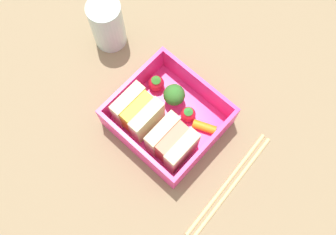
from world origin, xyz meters
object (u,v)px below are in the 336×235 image
object	(u,v)px
carrot_stick_far_left	(204,127)
sandwich_left	(172,143)
strawberry_far_left	(156,83)
drinking_glass	(107,24)
strawberry_left	(188,114)
sandwich_center_left	(138,113)
broccoli_floret	(174,95)
chopstick_pair	(229,185)

from	to	relation	value
carrot_stick_far_left	sandwich_left	bearing A→B (deg)	74.54
strawberry_far_left	drinking_glass	size ratio (longest dim) A/B	0.34
sandwich_left	strawberry_left	size ratio (longest dim) A/B	2.09
carrot_stick_far_left	drinking_glass	world-z (taller)	drinking_glass
strawberry_left	strawberry_far_left	distance (cm)	7.32
strawberry_left	sandwich_center_left	bearing A→B (deg)	45.72
broccoli_floret	drinking_glass	xyz separation A→B (cm)	(16.37, -1.61, 0.94)
chopstick_pair	sandwich_center_left	bearing A→B (deg)	5.92
sandwich_left	strawberry_far_left	distance (cm)	10.86
strawberry_left	drinking_glass	world-z (taller)	drinking_glass
strawberry_far_left	sandwich_left	bearing A→B (deg)	145.97
carrot_stick_far_left	chopstick_pair	distance (cm)	9.73
sandwich_left	strawberry_far_left	xyz separation A→B (cm)	(8.88, -6.00, -1.74)
sandwich_center_left	broccoli_floret	size ratio (longest dim) A/B	1.46
broccoli_floret	strawberry_far_left	bearing A→B (deg)	1.11
carrot_stick_far_left	drinking_glass	bearing A→B (deg)	-4.63
strawberry_far_left	chopstick_pair	bearing A→B (deg)	167.66
broccoli_floret	drinking_glass	size ratio (longest dim) A/B	0.46
carrot_stick_far_left	drinking_glass	size ratio (longest dim) A/B	0.40
sandwich_center_left	chopstick_pair	size ratio (longest dim) A/B	0.31
strawberry_left	chopstick_pair	xyz separation A→B (cm)	(-11.91, 3.73, -2.18)
strawberry_far_left	drinking_glass	world-z (taller)	drinking_glass
sandwich_left	drinking_glass	size ratio (longest dim) A/B	0.68
strawberry_left	drinking_glass	xyz separation A→B (cm)	(19.84, -2.15, 2.10)
broccoli_floret	strawberry_far_left	size ratio (longest dim) A/B	1.36
sandwich_center_left	carrot_stick_far_left	bearing A→B (deg)	-145.87
sandwich_center_left	strawberry_far_left	size ratio (longest dim) A/B	1.98
strawberry_left	strawberry_far_left	xyz separation A→B (cm)	(7.30, -0.47, 0.08)
sandwich_left	carrot_stick_far_left	size ratio (longest dim) A/B	1.68
sandwich_center_left	drinking_glass	world-z (taller)	drinking_glass
broccoli_floret	carrot_stick_far_left	bearing A→B (deg)	177.80
broccoli_floret	drinking_glass	world-z (taller)	drinking_glass
chopstick_pair	carrot_stick_far_left	bearing A→B (deg)	-24.75
drinking_glass	carrot_stick_far_left	bearing A→B (deg)	175.37
strawberry_far_left	sandwich_center_left	bearing A→B (deg)	107.66
drinking_glass	broccoli_floret	bearing A→B (deg)	174.39
sandwich_left	strawberry_left	bearing A→B (deg)	-74.02
broccoli_floret	sandwich_center_left	bearing A→B (deg)	72.47
sandwich_left	strawberry_far_left	world-z (taller)	sandwich_left
sandwich_center_left	strawberry_left	world-z (taller)	sandwich_center_left
drinking_glass	strawberry_far_left	bearing A→B (deg)	172.36
sandwich_left	strawberry_far_left	size ratio (longest dim) A/B	1.98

